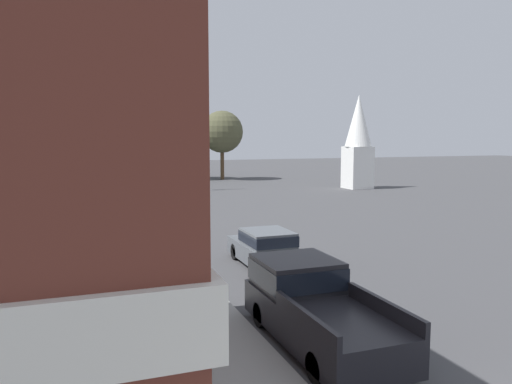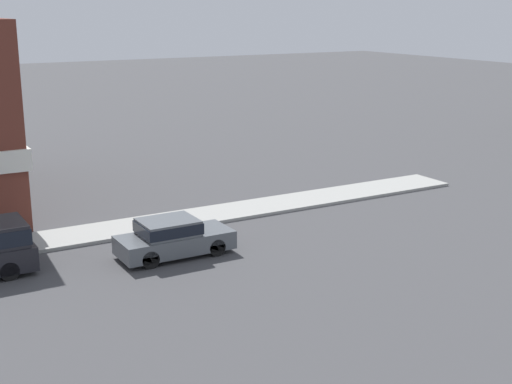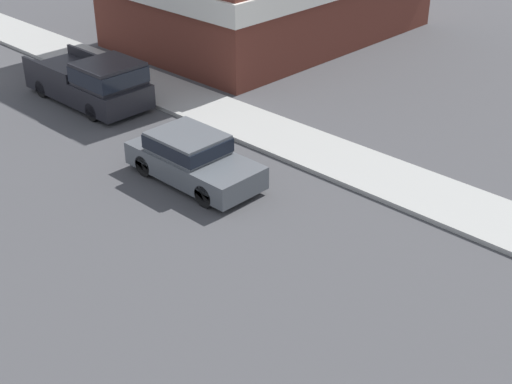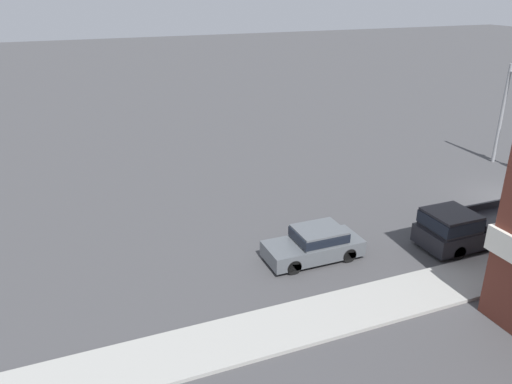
# 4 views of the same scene
# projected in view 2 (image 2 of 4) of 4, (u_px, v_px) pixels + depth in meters

# --- Properties ---
(car_lead) EXTENTS (1.83, 4.28, 1.44)m
(car_lead) POSITION_uv_depth(u_px,v_px,m) (172.00, 237.00, 26.45)
(car_lead) COLOR black
(car_lead) RESTS_ON ground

